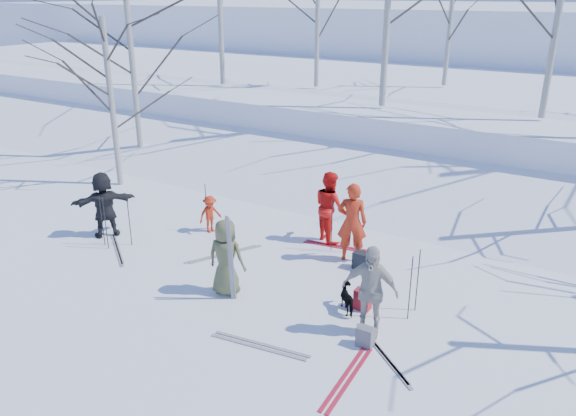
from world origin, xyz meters
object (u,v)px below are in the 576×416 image
Objects in this scene: skier_redor_behind at (330,206)px; skier_cream_east at (370,291)px; skier_grey_west at (104,204)px; backpack_red at (363,299)px; backpack_dark at (361,261)px; backpack_grey at (365,337)px; dog at (349,299)px; skier_red_seated at (210,214)px; skier_olive_center at (226,257)px; skier_red_north at (352,222)px.

skier_redor_behind reaches higher than skier_cream_east.
skier_grey_west is 4.11× the size of backpack_red.
skier_redor_behind reaches higher than backpack_dark.
backpack_dark is (-0.77, 1.59, -0.01)m from backpack_red.
skier_grey_west is (-5.04, -2.79, -0.05)m from skier_redor_behind.
dog is at bearing 129.59° from backpack_grey.
skier_grey_west is 2.63× the size of dog.
skier_red_seated is 4.28m from backpack_dark.
skier_redor_behind is 4.24m from skier_cream_east.
skier_cream_east is at bearing 172.06° from skier_olive_center.
skier_red_seated is at bearing 155.25° from backpack_grey.
skier_red_north is at bearing 110.73° from skier_cream_east.
skier_olive_center is 2.52× the size of dog.
backpack_dark is (-1.21, 2.32, -0.69)m from skier_cream_east.
skier_cream_east reaches higher than dog.
backpack_dark is at bearing -138.83° from skier_olive_center.
skier_red_north is at bearing 121.78° from backpack_red.
skier_red_seated is at bearing -14.71° from skier_red_north.
skier_cream_east is 1.09m from backpack_red.
dog is 1.20m from backpack_grey.
skier_olive_center reaches higher than dog.
skier_redor_behind is at bearing 154.94° from skier_grey_west.
backpack_red is 1.27m from backpack_grey.
backpack_dark is at bearing 115.93° from backpack_red.
skier_cream_east is (5.48, -2.18, 0.39)m from skier_red_seated.
dog is at bearing -88.21° from skier_red_seated.
backpack_red is (5.04, -1.45, -0.29)m from skier_red_seated.
backpack_grey is (3.27, -0.24, -0.64)m from skier_olive_center.
skier_cream_east is 4.68× the size of backpack_grey.
skier_cream_east is at bearing -62.43° from backpack_dark.
backpack_grey is at bearing 82.29° from dog.
skier_red_seated is at bearing 163.99° from backpack_red.
skier_olive_center is at bearing -161.50° from backpack_red.
skier_red_north is at bearing -129.64° from skier_olive_center.
skier_cream_east is at bearing -59.04° from backpack_red.
dog reaches higher than backpack_dark.
backpack_dark is at bearing 106.74° from skier_cream_east.
dog is 1.64× the size of backpack_dark.
skier_red_seated reaches higher than backpack_grey.
dog is (6.98, -0.05, -0.59)m from skier_grey_west.
skier_grey_west is at bearing -164.74° from backpack_dark.
skier_red_north is 1.90× the size of skier_red_seated.
skier_cream_east reaches higher than backpack_red.
skier_red_north is 1.10× the size of skier_grey_west.
skier_red_north is 5.02× the size of backpack_grey.
dog is (2.50, 0.69, -0.55)m from skier_olive_center.
skier_redor_behind is 1.86m from backpack_dark.
skier_olive_center reaches higher than backpack_red.
backpack_red is (0.19, 0.22, -0.07)m from dog.
dog is at bearing 130.03° from skier_cream_east.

